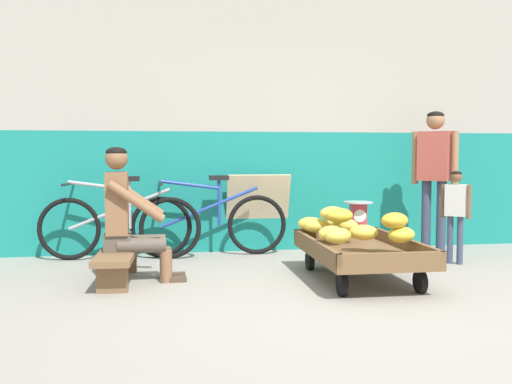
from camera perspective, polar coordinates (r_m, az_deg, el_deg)
ground_plane at (r=4.10m, az=10.29°, el=-11.61°), size 80.00×80.00×0.00m
back_wall at (r=6.67m, az=2.20°, el=8.25°), size 16.00×0.30×3.21m
banana_cart at (r=5.06m, az=10.20°, el=-5.89°), size 0.86×1.45×0.36m
banana_pile at (r=5.13m, az=8.78°, el=-3.28°), size 0.84×1.09×0.25m
low_bench at (r=5.07m, az=-13.40°, el=-6.37°), size 0.35×1.11×0.27m
vendor_seated at (r=5.02m, az=-12.46°, el=-2.22°), size 0.68×0.48×1.14m
plastic_crate at (r=6.11m, az=9.96°, el=-5.07°), size 0.36×0.28×0.30m
weighing_scale at (r=6.07m, az=10.00°, el=-2.25°), size 0.30×0.30×0.29m
bicycle_near_left at (r=6.11m, az=-13.26°, el=-3.21°), size 1.66×0.48×0.86m
bicycle_far_left at (r=6.18m, az=-4.59°, el=-3.04°), size 1.66×0.48×0.86m
sign_board at (r=6.47m, az=0.14°, el=-2.05°), size 0.70×0.30×0.86m
customer_adult at (r=6.42m, az=17.13°, el=2.43°), size 0.38×0.37×1.53m
customer_child at (r=6.02m, az=19.02°, el=-1.37°), size 0.23×0.21×0.92m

